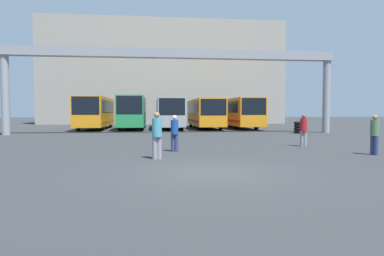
# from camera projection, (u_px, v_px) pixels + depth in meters

# --- Properties ---
(ground_plane) EXTENTS (200.00, 200.00, 0.00)m
(ground_plane) POSITION_uv_depth(u_px,v_px,m) (212.00, 173.00, 9.87)
(ground_plane) COLOR #2D3033
(building_backdrop) EXTENTS (35.00, 12.00, 14.87)m
(building_backdrop) POSITION_uv_depth(u_px,v_px,m) (163.00, 75.00, 53.57)
(building_backdrop) COLOR gray
(building_backdrop) RESTS_ON ground
(overhead_gantry) EXTENTS (25.82, 0.80, 6.64)m
(overhead_gantry) POSITION_uv_depth(u_px,v_px,m) (174.00, 63.00, 26.75)
(overhead_gantry) COLOR gray
(overhead_gantry) RESTS_ON ground
(bus_slot_0) EXTENTS (2.56, 10.61, 3.16)m
(bus_slot_0) POSITION_uv_depth(u_px,v_px,m) (96.00, 111.00, 34.58)
(bus_slot_0) COLOR orange
(bus_slot_0) RESTS_ON ground
(bus_slot_1) EXTENTS (2.48, 10.11, 3.23)m
(bus_slot_1) POSITION_uv_depth(u_px,v_px,m) (133.00, 111.00, 34.75)
(bus_slot_1) COLOR #268C4C
(bus_slot_1) RESTS_ON ground
(bus_slot_2) EXTENTS (2.55, 12.40, 3.06)m
(bus_slot_2) POSITION_uv_depth(u_px,v_px,m) (169.00, 112.00, 36.32)
(bus_slot_2) COLOR #999EA5
(bus_slot_2) RESTS_ON ground
(bus_slot_3) EXTENTS (2.59, 10.72, 3.00)m
(bus_slot_3) POSITION_uv_depth(u_px,v_px,m) (205.00, 112.00, 35.91)
(bus_slot_3) COLOR orange
(bus_slot_3) RESTS_ON ground
(bus_slot_4) EXTENTS (2.53, 12.50, 3.11)m
(bus_slot_4) POSITION_uv_depth(u_px,v_px,m) (237.00, 111.00, 37.21)
(bus_slot_4) COLOR orange
(bus_slot_4) RESTS_ON ground
(pedestrian_far_center) EXTENTS (0.34, 0.34, 1.63)m
(pedestrian_far_center) POSITION_uv_depth(u_px,v_px,m) (304.00, 129.00, 17.27)
(pedestrian_far_center) COLOR gray
(pedestrian_far_center) RESTS_ON ground
(pedestrian_near_right) EXTENTS (0.34, 0.34, 1.63)m
(pedestrian_near_right) POSITION_uv_depth(u_px,v_px,m) (375.00, 134.00, 13.86)
(pedestrian_near_right) COLOR navy
(pedestrian_near_right) RESTS_ON ground
(pedestrian_near_center) EXTENTS (0.36, 0.36, 1.75)m
(pedestrian_near_center) POSITION_uv_depth(u_px,v_px,m) (157.00, 134.00, 12.64)
(pedestrian_near_center) COLOR gray
(pedestrian_near_center) RESTS_ON ground
(pedestrian_mid_left) EXTENTS (0.33, 0.33, 1.60)m
(pedestrian_mid_left) POSITION_uv_depth(u_px,v_px,m) (175.00, 132.00, 15.03)
(pedestrian_mid_left) COLOR navy
(pedestrian_mid_left) RESTS_ON ground
(tire_stack) EXTENTS (1.04, 1.04, 0.96)m
(tire_stack) POSITION_uv_depth(u_px,v_px,m) (300.00, 127.00, 27.75)
(tire_stack) COLOR black
(tire_stack) RESTS_ON ground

